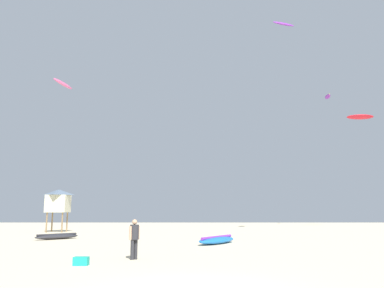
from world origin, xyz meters
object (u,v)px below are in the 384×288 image
object	(u,v)px
kite_grounded_near	(217,240)
kite_aloft_1	(63,84)
lifeguard_tower	(58,201)
kite_grounded_mid	(57,236)
kite_aloft_2	(360,117)
cooler_box	(81,261)
kite_aloft_3	(284,24)
person_foreground	(134,236)
kite_aloft_0	(328,97)

from	to	relation	value
kite_grounded_near	kite_aloft_1	size ratio (longest dim) A/B	1.83
kite_grounded_near	lifeguard_tower	size ratio (longest dim) A/B	0.98
lifeguard_tower	kite_grounded_mid	bearing A→B (deg)	-71.09
kite_grounded_near	kite_aloft_1	distance (m)	14.54
kite_aloft_1	kite_aloft_2	xyz separation A→B (m)	(30.52, 24.26, 3.55)
cooler_box	kite_aloft_2	xyz separation A→B (m)	(26.08, 34.12, 13.90)
kite_grounded_mid	kite_aloft_3	size ratio (longest dim) A/B	0.92
person_foreground	kite_grounded_mid	distance (m)	14.28
kite_grounded_mid	kite_aloft_0	distance (m)	40.36
kite_aloft_0	kite_aloft_1	distance (m)	38.92
person_foreground	kite_grounded_mid	xyz separation A→B (m)	(-7.42, 12.17, -0.80)
person_foreground	kite_aloft_2	world-z (taller)	kite_aloft_2
kite_aloft_2	person_foreground	bearing A→B (deg)	-127.00
kite_grounded_mid	kite_aloft_2	xyz separation A→B (m)	(31.75, 20.11, 13.87)
lifeguard_tower	kite_aloft_0	distance (m)	37.34
kite_grounded_mid	kite_aloft_3	bearing A→B (deg)	42.13
kite_grounded_mid	lifeguard_tower	xyz separation A→B (m)	(-3.34, 9.75, 2.86)
lifeguard_tower	cooler_box	size ratio (longest dim) A/B	7.41
person_foreground	kite_grounded_mid	size ratio (longest dim) A/B	0.54
person_foreground	lifeguard_tower	xyz separation A→B (m)	(-10.77, 21.93, 2.06)
kite_grounded_mid	cooler_box	xyz separation A→B (m)	(5.67, -14.01, -0.04)
kite_grounded_near	kite_grounded_mid	world-z (taller)	kite_grounded_near
lifeguard_tower	kite_aloft_3	world-z (taller)	kite_aloft_3
kite_grounded_mid	lifeguard_tower	world-z (taller)	lifeguard_tower
kite_grounded_near	cooler_box	xyz separation A→B (m)	(-5.84, -10.02, -0.07)
kite_grounded_near	lifeguard_tower	xyz separation A→B (m)	(-14.85, 13.74, 2.82)
person_foreground	kite_aloft_0	distance (m)	43.95
person_foreground	kite_aloft_2	bearing A→B (deg)	-87.16
kite_grounded_near	kite_aloft_3	distance (m)	37.65
kite_aloft_0	kite_aloft_1	xyz separation A→B (m)	(-27.36, -26.77, -7.02)
person_foreground	lifeguard_tower	distance (m)	24.51
kite_aloft_0	kite_aloft_2	world-z (taller)	kite_aloft_0
kite_grounded_near	kite_aloft_1	bearing A→B (deg)	-179.07
lifeguard_tower	kite_aloft_1	size ratio (longest dim) A/B	1.87
kite_grounded_mid	kite_aloft_1	size ratio (longest dim) A/B	1.43
kite_grounded_mid	cooler_box	bearing A→B (deg)	-67.98
kite_aloft_0	kite_aloft_1	size ratio (longest dim) A/B	0.93
kite_grounded_mid	cooler_box	world-z (taller)	kite_grounded_mid
kite_aloft_2	cooler_box	bearing A→B (deg)	-127.39
person_foreground	kite_aloft_0	world-z (taller)	kite_aloft_0
kite_grounded_near	kite_aloft_3	bearing A→B (deg)	65.92
person_foreground	kite_aloft_1	bearing A→B (deg)	-12.45
lifeguard_tower	kite_aloft_2	distance (m)	38.20
cooler_box	kite_aloft_2	bearing A→B (deg)	52.61
kite_grounded_mid	kite_aloft_1	world-z (taller)	kite_aloft_1
kite_grounded_near	kite_aloft_3	xyz separation A→B (m)	(10.80, 24.17, 26.77)
person_foreground	kite_aloft_3	xyz separation A→B (m)	(14.89, 32.35, 26.01)
cooler_box	kite_aloft_0	bearing A→B (deg)	57.97
kite_aloft_1	kite_aloft_2	size ratio (longest dim) A/B	0.64
lifeguard_tower	kite_aloft_2	world-z (taller)	kite_aloft_2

